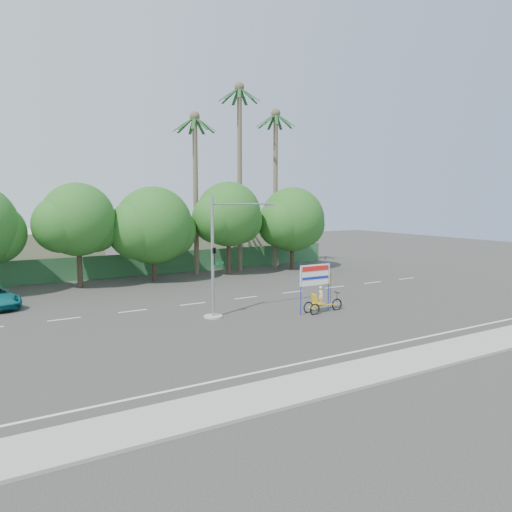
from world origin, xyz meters
TOP-DOWN VIEW (x-y plane):
  - ground at (0.00, 0.00)m, footprint 120.00×120.00m
  - sidewalk_near at (0.00, -7.50)m, footprint 50.00×2.40m
  - fence at (0.00, 21.50)m, footprint 38.00×0.08m
  - building_left at (-10.00, 26.00)m, footprint 12.00×8.00m
  - building_right at (8.00, 26.00)m, footprint 14.00×8.00m
  - tree_left at (-7.05, 18.00)m, footprint 6.66×5.60m
  - tree_center at (-1.05, 18.00)m, footprint 7.62×6.40m
  - tree_right at (5.95, 18.00)m, footprint 6.90×5.80m
  - tree_far_right at (12.95, 18.00)m, footprint 7.38×6.20m
  - palm_tall at (8.00, 19.50)m, footprint 3.73×3.79m
  - palm_mid at (12.00, 19.50)m, footprint 3.73×3.79m
  - palm_short at (3.50, 19.50)m, footprint 3.73×3.79m
  - traffic_signal at (-2.20, 3.98)m, footprint 4.72×1.10m
  - trike_billboard at (3.49, 1.78)m, footprint 3.17×0.73m

SIDE VIEW (x-z plane):
  - ground at x=0.00m, z-range 0.00..0.00m
  - sidewalk_near at x=0.00m, z-range 0.00..0.12m
  - fence at x=0.00m, z-range 0.00..2.00m
  - trike_billboard at x=3.49m, z-range -0.30..2.81m
  - building_right at x=8.00m, z-range 0.00..3.60m
  - building_left at x=-10.00m, z-range 0.00..4.00m
  - traffic_signal at x=-2.20m, z-range -0.58..6.42m
  - tree_center at x=-1.05m, z-range 0.54..8.39m
  - tree_far_right at x=12.95m, z-range 0.68..8.61m
  - tree_left at x=-7.05m, z-range 1.02..9.09m
  - tree_right at x=5.95m, z-range 1.06..9.42m
  - palm_short at x=3.50m, z-range 1.64..16.09m
  - palm_mid at x=12.00m, z-range 1.67..17.12m
  - palm_tall at x=8.00m, z-range 1.74..19.19m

